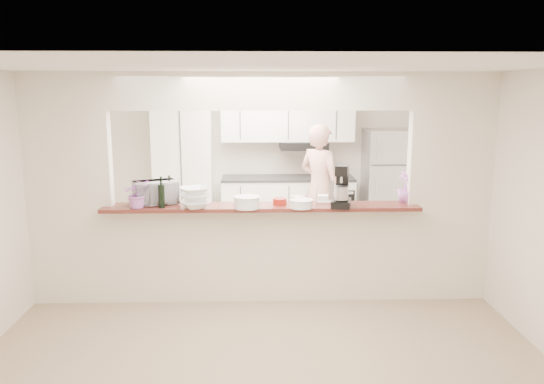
{
  "coord_description": "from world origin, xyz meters",
  "views": [
    {
      "loc": [
        -0.05,
        -5.63,
        2.32
      ],
      "look_at": [
        0.13,
        0.3,
        1.17
      ],
      "focal_mm": 35.0,
      "sensor_mm": 36.0,
      "label": 1
    }
  ],
  "objects_px": {
    "refrigerator": "(388,183)",
    "toaster_oven": "(156,193)",
    "stand_mixer": "(342,188)",
    "person": "(320,188)"
  },
  "relations": [
    {
      "from": "toaster_oven",
      "to": "stand_mixer",
      "type": "distance_m",
      "value": 2.01
    },
    {
      "from": "stand_mixer",
      "to": "person",
      "type": "distance_m",
      "value": 2.05
    },
    {
      "from": "stand_mixer",
      "to": "refrigerator",
      "type": "bearing_deg",
      "value": 66.75
    },
    {
      "from": "refrigerator",
      "to": "person",
      "type": "bearing_deg",
      "value": -147.12
    },
    {
      "from": "toaster_oven",
      "to": "stand_mixer",
      "type": "relative_size",
      "value": 1.0
    },
    {
      "from": "stand_mixer",
      "to": "person",
      "type": "bearing_deg",
      "value": 89.74
    },
    {
      "from": "person",
      "to": "refrigerator",
      "type": "bearing_deg",
      "value": -103.71
    },
    {
      "from": "refrigerator",
      "to": "toaster_oven",
      "type": "relative_size",
      "value": 3.77
    },
    {
      "from": "refrigerator",
      "to": "toaster_oven",
      "type": "bearing_deg",
      "value": -140.91
    },
    {
      "from": "refrigerator",
      "to": "toaster_oven",
      "type": "xyz_separation_m",
      "value": [
        -3.2,
        -2.6,
        0.36
      ]
    }
  ]
}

